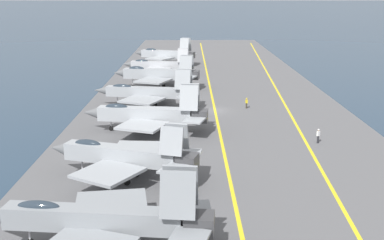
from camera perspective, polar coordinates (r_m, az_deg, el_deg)
ground_plane at (r=74.55m, az=2.73°, el=0.86°), size 2000.00×2000.00×0.00m
carrier_deck at (r=74.51m, az=2.73°, el=1.00°), size 222.88×41.25×0.40m
deck_stripe_foul_line at (r=75.90m, az=11.32°, el=1.15°), size 200.19×13.39×0.01m
deck_stripe_centerline at (r=74.46m, az=2.73°, el=1.16°), size 200.59×0.36×0.01m
parked_jet_second at (r=34.87m, az=-10.93°, el=-11.44°), size 13.06×17.15×6.44m
parked_jet_third at (r=46.86m, az=-8.07°, el=-4.17°), size 12.73×15.50×6.01m
parked_jet_fourth at (r=62.62m, az=-5.31°, el=0.68°), size 12.75×16.54×6.47m
parked_jet_fifth at (r=76.00m, az=-5.17°, el=3.30°), size 13.13×17.05×6.30m
parked_jet_sixth at (r=90.99m, az=-4.13°, el=5.45°), size 13.86×16.51×6.42m
parked_jet_seventh at (r=105.84m, az=-3.84°, el=6.53°), size 12.55×15.84×5.96m
parked_jet_eighth at (r=120.75m, az=-3.17°, el=7.80°), size 13.40×15.84×6.84m
crew_white_vest at (r=60.04m, az=14.73°, el=-1.76°), size 0.44×0.46×1.80m
crew_yellow_vest at (r=75.89m, az=6.48°, el=2.06°), size 0.44×0.36×1.70m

